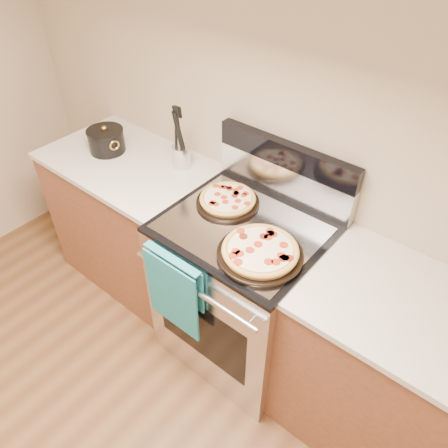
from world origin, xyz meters
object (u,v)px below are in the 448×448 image
Objects in this scene: range_body at (243,291)px; pepperoni_pizza_front at (260,252)px; saucepan at (107,141)px; utensil_crock at (182,156)px; pepperoni_pizza_back at (228,200)px.

range_body is 2.43× the size of pepperoni_pizza_front.
pepperoni_pizza_front is 1.80× the size of saucepan.
utensil_crock is (-0.77, 0.32, 0.02)m from pepperoni_pizza_front.
range_body is 2.90× the size of pepperoni_pizza_back.
utensil_crock reaches higher than pepperoni_pizza_back.
pepperoni_pizza_back is 0.40m from pepperoni_pizza_front.
pepperoni_pizza_back is (-0.17, 0.07, 0.50)m from range_body.
pepperoni_pizza_back reaches higher than range_body.
saucepan is at bearing -160.99° from utensil_crock.
pepperoni_pizza_back is 0.88m from saucepan.
utensil_crock reaches higher than range_body.
utensil_crock is (-0.43, 0.12, 0.03)m from pepperoni_pizza_back.
saucepan is (-1.05, 0.03, 0.52)m from range_body.
pepperoni_pizza_front is (0.18, -0.13, 0.50)m from range_body.
utensil_crock is 0.48m from saucepan.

